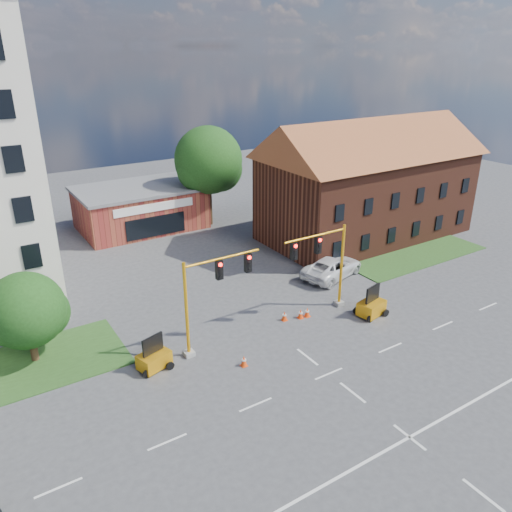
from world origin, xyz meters
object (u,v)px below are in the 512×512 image
Objects in this scene: trailer_east at (371,306)px; trailer_west at (154,359)px; signal_mast_west at (211,292)px; signal_mast_east at (324,261)px; pickup_white at (332,267)px.

trailer_west is at bearing 159.17° from trailer_east.
trailer_west is (-3.89, -0.06, -3.28)m from signal_mast_west.
signal_mast_west and signal_mast_east have the same top height.
signal_mast_west reaches higher than trailer_east.
pickup_white is (1.91, 6.39, 0.13)m from trailer_east.
trailer_east is 6.67m from pickup_white.
signal_mast_west is 2.98× the size of trailer_west.
trailer_east is (15.16, -2.26, 0.04)m from trailer_west.
signal_mast_east is 6.80m from pickup_white.
trailer_west is at bearing -179.74° from signal_mast_east.
signal_mast_west is at bearing 156.02° from trailer_east.
trailer_east reaches higher than pickup_white.
pickup_white is at bearing 42.37° from signal_mast_east.
trailer_west is 17.57m from pickup_white.
trailer_west is 0.96× the size of trailer_east.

